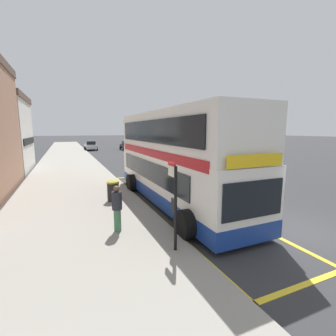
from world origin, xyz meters
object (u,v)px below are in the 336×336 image
(pedestrian_waiting_near_sign, at_px, (117,207))
(bus_stop_sign, at_px, (174,199))
(litter_bin, at_px, (113,191))
(parked_car_grey_behind, at_px, (174,153))
(parked_car_silver_distant, at_px, (91,146))
(parked_car_black_far, at_px, (127,145))
(double_decker_bus, at_px, (174,161))

(pedestrian_waiting_near_sign, bearing_deg, bus_stop_sign, -56.07)
(bus_stop_sign, bearing_deg, litter_bin, 97.57)
(parked_car_grey_behind, relative_size, parked_car_silver_distant, 1.00)
(parked_car_grey_behind, height_order, parked_car_silver_distant, same)
(parked_car_grey_behind, bearing_deg, bus_stop_sign, -114.20)
(parked_car_black_far, bearing_deg, double_decker_bus, 77.68)
(parked_car_black_far, height_order, parked_car_silver_distant, same)
(parked_car_silver_distant, height_order, litter_bin, parked_car_silver_distant)
(parked_car_black_far, distance_m, parked_car_silver_distant, 6.42)
(parked_car_grey_behind, relative_size, pedestrian_waiting_near_sign, 2.64)
(bus_stop_sign, height_order, litter_bin, bus_stop_sign)
(parked_car_grey_behind, distance_m, parked_car_silver_distant, 20.31)
(double_decker_bus, bearing_deg, litter_bin, 160.97)
(double_decker_bus, distance_m, parked_car_silver_distant, 33.98)
(double_decker_bus, bearing_deg, parked_car_grey_behind, 65.10)
(parked_car_black_far, relative_size, pedestrian_waiting_near_sign, 2.64)
(double_decker_bus, height_order, parked_car_black_far, double_decker_bus)
(parked_car_silver_distant, distance_m, pedestrian_waiting_near_sign, 36.69)
(bus_stop_sign, xyz_separation_m, litter_bin, (-0.73, 5.47, -1.01))
(parked_car_black_far, height_order, litter_bin, parked_car_black_far)
(parked_car_black_far, height_order, pedestrian_waiting_near_sign, pedestrian_waiting_near_sign)
(bus_stop_sign, relative_size, litter_bin, 2.59)
(bus_stop_sign, xyz_separation_m, parked_car_silver_distant, (1.48, 38.45, -0.84))
(parked_car_black_far, bearing_deg, parked_car_grey_behind, 92.65)
(litter_bin, bearing_deg, pedestrian_waiting_near_sign, -98.36)
(bus_stop_sign, bearing_deg, double_decker_bus, 65.06)
(pedestrian_waiting_near_sign, bearing_deg, litter_bin, 81.64)
(double_decker_bus, height_order, bus_stop_sign, double_decker_bus)
(bus_stop_sign, relative_size, parked_car_silver_distant, 0.60)
(pedestrian_waiting_near_sign, height_order, litter_bin, pedestrian_waiting_near_sign)
(litter_bin, bearing_deg, parked_car_grey_behind, 55.20)
(bus_stop_sign, bearing_deg, parked_car_black_far, 78.25)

